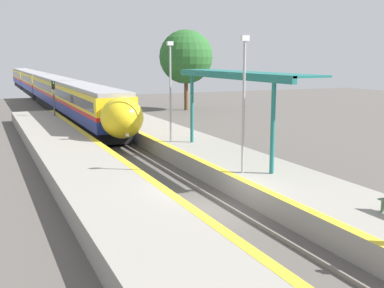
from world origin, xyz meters
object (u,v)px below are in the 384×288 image
at_px(train, 44,86).
at_px(railway_signal, 54,99).
at_px(lamppost_near, 244,97).
at_px(lamppost_mid, 170,86).

height_order(train, railway_signal, railway_signal).
xyz_separation_m(train, railway_signal, (-2.22, -24.95, 0.31)).
distance_m(railway_signal, lamppost_near, 26.01).
bearing_deg(lamppost_mid, railway_signal, 105.51).
relative_size(railway_signal, lamppost_near, 0.66).
height_order(railway_signal, lamppost_mid, lamppost_mid).
distance_m(train, lamppost_near, 50.58).
distance_m(train, lamppost_mid, 41.71).
xyz_separation_m(railway_signal, lamppost_near, (4.62, -25.52, 1.91)).
bearing_deg(train, railway_signal, -95.09).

